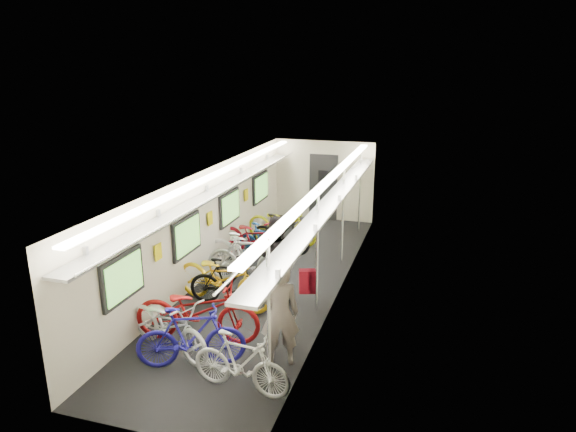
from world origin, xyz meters
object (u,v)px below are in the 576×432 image
Objects in this scene: bicycle_0 at (169,325)px; bicycle_1 at (191,337)px; passenger_mid at (277,258)px; passenger_near at (280,314)px; backpack at (307,281)px.

bicycle_1 is (0.53, -0.27, 0.01)m from bicycle_0.
passenger_mid is at bearing -0.64° from bicycle_0.
passenger_mid is at bearing -94.14° from passenger_near.
bicycle_1 is at bearing 102.46° from passenger_mid.
passenger_near is at bearing 132.64° from passenger_mid.
passenger_near is (1.29, 0.48, 0.34)m from bicycle_1.
passenger_mid reaches higher than bicycle_0.
passenger_near reaches higher than backpack.
bicycle_0 is at bearing 177.74° from backpack.
passenger_mid is at bearing 102.92° from backpack.
backpack is at bearing 144.84° from passenger_mid.
bicycle_1 is 1.42m from passenger_near.
bicycle_1 is 2.77m from passenger_mid.
bicycle_0 is 2.38m from backpack.
passenger_mid is (0.53, 2.69, 0.36)m from bicycle_1.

